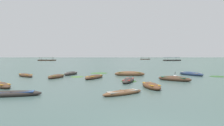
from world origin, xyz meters
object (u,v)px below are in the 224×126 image
object	(u,v)px
rowboat_11	(151,86)
rowboat_9	(174,79)
rowboat_12	(1,85)
rowboat_2	(128,80)
rowboat_4	(191,74)
rowboat_3	(56,77)
rowboat_10	(25,75)
rowboat_8	(94,77)
mooring_buoy	(175,77)
rowboat_6	(12,94)
rowboat_7	(71,73)
ferry_2	(145,59)
ferry_0	(172,60)
rowboat_1	(123,93)
rowboat_0	(130,74)
ferry_1	(47,60)

from	to	relation	value
rowboat_11	rowboat_9	bearing A→B (deg)	48.91
rowboat_11	rowboat_12	size ratio (longest dim) A/B	0.97
rowboat_2	rowboat_4	xyz separation A→B (m)	(10.40, 6.50, 0.04)
rowboat_3	rowboat_10	xyz separation A→B (m)	(-4.22, 2.19, -0.01)
rowboat_3	rowboat_10	bearing A→B (deg)	152.60
rowboat_9	rowboat_2	bearing A→B (deg)	-174.41
rowboat_2	rowboat_3	bearing A→B (deg)	146.91
rowboat_4	rowboat_8	bearing A→B (deg)	-169.40
rowboat_11	mooring_buoy	size ratio (longest dim) A/B	3.93
rowboat_6	rowboat_7	size ratio (longest dim) A/B	1.01
rowboat_10	rowboat_4	bearing A→B (deg)	-2.15
rowboat_8	rowboat_11	xyz separation A→B (m)	(4.34, -8.25, 0.01)
rowboat_2	ferry_2	bearing A→B (deg)	72.75
rowboat_4	rowboat_6	world-z (taller)	rowboat_4
rowboat_10	ferry_2	bearing A→B (deg)	68.15
rowboat_6	rowboat_10	bearing A→B (deg)	101.87
rowboat_2	ferry_0	world-z (taller)	ferry_0
rowboat_8	rowboat_10	xyz separation A→B (m)	(-8.82, 3.42, -0.00)
rowboat_7	rowboat_4	bearing A→B (deg)	-10.13
rowboat_1	ferry_2	world-z (taller)	ferry_2
rowboat_0	rowboat_11	size ratio (longest dim) A/B	1.30
rowboat_0	rowboat_8	world-z (taller)	rowboat_0
mooring_buoy	ferry_2	bearing A→B (deg)	74.58
rowboat_0	rowboat_1	bearing A→B (deg)	-104.30
rowboat_1	rowboat_12	bearing A→B (deg)	154.15
rowboat_3	mooring_buoy	xyz separation A→B (m)	(14.71, -1.43, -0.07)
rowboat_3	rowboat_9	bearing A→B (deg)	-19.49
rowboat_7	rowboat_12	distance (m)	12.74
rowboat_2	rowboat_11	world-z (taller)	rowboat_11
rowboat_3	rowboat_6	xyz separation A→B (m)	(-1.31, -11.63, -0.03)
rowboat_6	rowboat_8	bearing A→B (deg)	60.39
rowboat_4	mooring_buoy	world-z (taller)	mooring_buoy
rowboat_4	rowboat_7	size ratio (longest dim) A/B	1.16
rowboat_12	rowboat_9	bearing A→B (deg)	8.99
rowboat_0	rowboat_8	xyz separation A→B (m)	(-5.01, -3.11, -0.07)
rowboat_2	rowboat_7	size ratio (longest dim) A/B	1.05
rowboat_10	ferry_1	distance (m)	112.07
ferry_1	mooring_buoy	bearing A→B (deg)	-72.68
rowboat_8	ferry_0	distance (m)	114.95
rowboat_12	rowboat_10	bearing A→B (deg)	93.41
rowboat_11	rowboat_3	bearing A→B (deg)	133.31
rowboat_0	mooring_buoy	bearing A→B (deg)	-32.89
ferry_0	rowboat_6	bearing A→B (deg)	-118.39
rowboat_1	rowboat_9	bearing A→B (deg)	46.14
rowboat_4	ferry_2	distance (m)	165.45
rowboat_6	mooring_buoy	xyz separation A→B (m)	(16.02, 10.21, -0.04)
rowboat_1	rowboat_4	world-z (taller)	rowboat_4
rowboat_2	rowboat_0	bearing A→B (deg)	76.56
ferry_1	rowboat_3	bearing A→B (deg)	-79.48
rowboat_11	mooring_buoy	xyz separation A→B (m)	(5.78, 8.05, -0.08)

